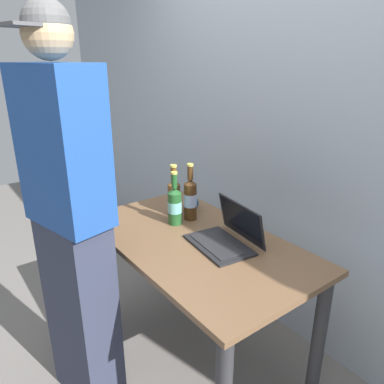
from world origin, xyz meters
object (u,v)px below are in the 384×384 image
at_px(beer_bottle_dark, 174,196).
at_px(beer_bottle_brown, 190,198).
at_px(beer_bottle_amber, 175,205).
at_px(laptop, 227,235).
at_px(person_figure, 72,225).
at_px(coffee_mug, 191,201).

bearing_deg(beer_bottle_dark, beer_bottle_brown, 16.70).
height_order(beer_bottle_amber, beer_bottle_brown, beer_bottle_brown).
relative_size(laptop, person_figure, 0.20).
distance_m(laptop, beer_bottle_brown, 0.36).
bearing_deg(coffee_mug, laptop, -14.93).
height_order(beer_bottle_dark, beer_bottle_brown, beer_bottle_brown).
distance_m(beer_bottle_dark, beer_bottle_amber, 0.13).
bearing_deg(beer_bottle_dark, coffee_mug, 89.67).
relative_size(beer_bottle_amber, coffee_mug, 2.78).
relative_size(beer_bottle_dark, beer_bottle_amber, 1.00).
distance_m(beer_bottle_dark, beer_bottle_brown, 0.12).
relative_size(beer_bottle_brown, coffee_mug, 3.03).
xyz_separation_m(beer_bottle_dark, person_figure, (0.16, -0.66, 0.06)).
xyz_separation_m(laptop, beer_bottle_dark, (-0.46, -0.00, 0.07)).
distance_m(beer_bottle_amber, person_figure, 0.59).
distance_m(beer_bottle_amber, beer_bottle_brown, 0.11).
bearing_deg(coffee_mug, beer_bottle_amber, -60.39).
bearing_deg(beer_bottle_brown, beer_bottle_amber, -90.80).
distance_m(person_figure, coffee_mug, 0.81).
xyz_separation_m(person_figure, coffee_mug, (-0.16, 0.78, -0.12)).
bearing_deg(laptop, beer_bottle_amber, -168.32).
bearing_deg(beer_bottle_brown, person_figure, -85.96).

